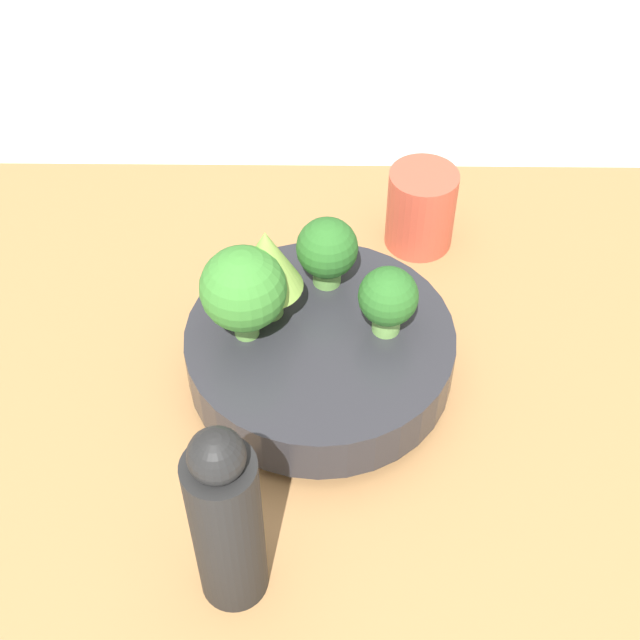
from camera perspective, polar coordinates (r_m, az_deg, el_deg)
The scene contains 9 objects.
ground_plane at distance 0.83m, azimuth 1.35°, elevation -5.20°, with size 6.00×6.00×0.00m, color silver.
table at distance 0.81m, azimuth 1.37°, elevation -4.49°, with size 0.89×0.62×0.03m.
bowl at distance 0.77m, azimuth 0.00°, elevation -2.26°, with size 0.23×0.23×0.06m.
romanesco_piece_far at distance 0.73m, azimuth -3.43°, elevation 3.66°, with size 0.06×0.06×0.09m.
broccoli_floret_back at distance 0.77m, azimuth 0.46°, elevation 4.51°, with size 0.05×0.05×0.07m.
broccoli_floret_right at distance 0.73m, azimuth 4.38°, elevation 1.38°, with size 0.05×0.05×0.06m.
broccoli_floret_left at distance 0.72m, azimuth -4.96°, elevation 1.66°, with size 0.07×0.07×0.09m.
cup at distance 0.90m, azimuth 6.48°, elevation 7.09°, with size 0.07×0.07×0.09m.
pepper_mill at distance 0.62m, azimuth -6.02°, elevation -12.67°, with size 0.05×0.05×0.18m.
Camera 1 is at (-0.01, -0.50, 0.66)m, focal length 50.00 mm.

